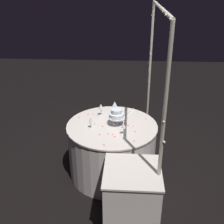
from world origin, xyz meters
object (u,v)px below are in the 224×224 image
object	(u,v)px
wine_glass_1	(101,107)
cake_knife	(130,112)
tiered_cake	(117,115)
wine_glass_2	(115,104)
decorative_arch	(156,76)
wine_glass_3	(91,120)
main_table	(112,149)
side_table	(131,199)
wine_glass_0	(124,126)

from	to	relation	value
wine_glass_1	cake_knife	world-z (taller)	wine_glass_1
tiered_cake	wine_glass_2	xyz separation A→B (m)	(-0.35, -0.05, -0.01)
decorative_arch	cake_knife	size ratio (longest dim) A/B	8.07
wine_glass_3	cake_knife	bearing A→B (deg)	134.80
main_table	wine_glass_3	size ratio (longest dim) A/B	7.71
tiered_cake	wine_glass_2	distance (m)	0.35
wine_glass_3	wine_glass_2	bearing A→B (deg)	149.10
main_table	wine_glass_1	distance (m)	0.61
decorative_arch	wine_glass_1	xyz separation A→B (m)	(-0.28, -0.70, -0.55)
side_table	wine_glass_0	distance (m)	0.86
decorative_arch	wine_glass_1	world-z (taller)	decorative_arch
side_table	wine_glass_1	bearing A→B (deg)	-159.95
wine_glass_0	wine_glass_2	size ratio (longest dim) A/B	0.85
wine_glass_0	main_table	bearing A→B (deg)	-145.06
tiered_cake	wine_glass_3	size ratio (longest dim) A/B	1.42
main_table	wine_glass_2	bearing A→B (deg)	177.85
wine_glass_2	wine_glass_3	distance (m)	0.54
decorative_arch	main_table	size ratio (longest dim) A/B	1.86
tiered_cake	wine_glass_0	size ratio (longest dim) A/B	1.44
main_table	wine_glass_3	distance (m)	0.56
decorative_arch	cake_knife	world-z (taller)	decorative_arch
side_table	tiered_cake	bearing A→B (deg)	-167.64
tiered_cake	cake_knife	xyz separation A→B (m)	(-0.37, 0.17, -0.14)
wine_glass_2	wine_glass_3	size ratio (longest dim) A/B	1.15
wine_glass_0	decorative_arch	bearing A→B (deg)	121.28
wine_glass_3	tiered_cake	bearing A→B (deg)	109.69
decorative_arch	main_table	xyz separation A→B (m)	(-0.00, -0.52, -1.06)
wine_glass_3	main_table	bearing A→B (deg)	109.18
tiered_cake	wine_glass_0	world-z (taller)	tiered_cake
wine_glass_3	cake_knife	xyz separation A→B (m)	(-0.49, 0.49, -0.11)
wine_glass_2	main_table	bearing A→B (deg)	-2.15
side_table	wine_glass_2	distance (m)	1.41
tiered_cake	wine_glass_1	bearing A→B (deg)	-137.85
decorative_arch	wine_glass_0	xyz separation A→B (m)	(0.22, -0.37, -0.57)
side_table	main_table	bearing A→B (deg)	-163.86
wine_glass_1	wine_glass_3	size ratio (longest dim) A/B	1.13
main_table	wine_glass_2	size ratio (longest dim) A/B	6.70
wine_glass_3	wine_glass_1	bearing A→B (deg)	166.17
decorative_arch	tiered_cake	world-z (taller)	decorative_arch
decorative_arch	side_table	bearing A→B (deg)	-15.64
wine_glass_1	cake_knife	xyz separation A→B (m)	(-0.12, 0.40, -0.13)
side_table	wine_glass_0	bearing A→B (deg)	-171.04
decorative_arch	wine_glass_0	world-z (taller)	decorative_arch
side_table	wine_glass_2	xyz separation A→B (m)	(-1.29, -0.25, 0.52)
wine_glass_0	wine_glass_1	bearing A→B (deg)	-146.89
decorative_arch	wine_glass_3	distance (m)	0.98
tiered_cake	wine_glass_3	distance (m)	0.34
side_table	decorative_arch	bearing A→B (deg)	164.36
side_table	tiered_cake	size ratio (longest dim) A/B	3.38
main_table	cake_knife	bearing A→B (deg)	150.10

